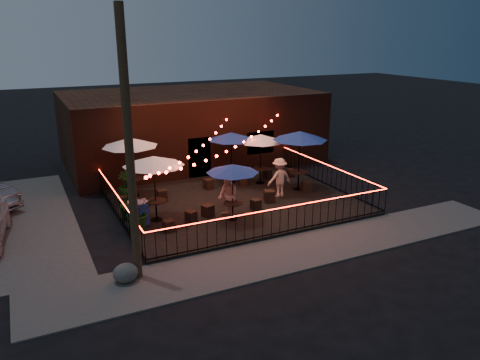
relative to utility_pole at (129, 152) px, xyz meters
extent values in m
plane|color=black|center=(5.40, 2.60, -4.00)|extent=(110.00, 110.00, 0.00)
cube|color=black|center=(5.40, 4.60, -3.92)|extent=(10.00, 8.00, 0.15)
cube|color=#454340|center=(5.40, -0.65, -3.98)|extent=(18.00, 2.50, 0.05)
cube|color=#34170E|center=(6.40, 12.60, -2.00)|extent=(14.00, 8.00, 4.00)
cube|color=black|center=(5.40, 8.72, -2.90)|extent=(1.20, 0.24, 2.20)
cube|color=black|center=(8.90, 8.72, -2.40)|extent=(1.60, 0.24, 1.20)
cylinder|color=#331F15|center=(0.00, 0.00, 0.00)|extent=(0.26, 0.26, 8.00)
cube|color=black|center=(5.40, 0.60, -3.77)|extent=(10.00, 0.04, 0.04)
cube|color=black|center=(5.40, 0.60, -2.85)|extent=(10.00, 0.04, 0.04)
cube|color=#FF2510|center=(5.40, 0.60, -2.82)|extent=(10.00, 0.03, 0.02)
cube|color=black|center=(0.40, 4.60, -3.77)|extent=(0.04, 8.00, 0.04)
cube|color=black|center=(0.40, 4.60, -2.85)|extent=(0.04, 8.00, 0.04)
cube|color=#FF2510|center=(0.40, 4.60, -2.82)|extent=(0.03, 8.00, 0.02)
cube|color=black|center=(10.40, 4.60, -3.77)|extent=(0.04, 8.00, 0.04)
cube|color=black|center=(10.40, 4.60, -2.85)|extent=(0.04, 8.00, 0.04)
cube|color=#FF2510|center=(10.40, 4.60, -2.82)|extent=(0.03, 8.00, 0.02)
cylinder|color=black|center=(1.74, 3.93, -3.83)|extent=(0.47, 0.47, 0.03)
cylinder|color=black|center=(1.74, 3.93, -3.45)|extent=(0.06, 0.06, 0.77)
cylinder|color=black|center=(1.74, 3.93, -3.06)|extent=(0.86, 0.86, 0.04)
cylinder|color=black|center=(1.74, 3.93, -2.56)|extent=(0.05, 0.05, 2.58)
cone|color=white|center=(1.74, 3.93, -1.43)|extent=(2.97, 2.97, 0.38)
cylinder|color=black|center=(1.60, 7.14, -3.83)|extent=(0.49, 0.49, 0.03)
cylinder|color=black|center=(1.60, 7.14, -3.44)|extent=(0.07, 0.07, 0.80)
cylinder|color=black|center=(1.60, 7.14, -3.03)|extent=(0.89, 0.89, 0.04)
cylinder|color=black|center=(1.60, 7.14, -2.51)|extent=(0.05, 0.05, 2.67)
cone|color=white|center=(1.60, 7.14, -1.35)|extent=(2.46, 2.46, 0.39)
cylinder|color=black|center=(4.47, 2.68, -3.84)|extent=(0.41, 0.41, 0.03)
cylinder|color=black|center=(4.47, 2.68, -3.50)|extent=(0.06, 0.06, 0.67)
cylinder|color=black|center=(4.47, 2.68, -3.16)|extent=(0.75, 0.75, 0.04)
cylinder|color=black|center=(4.47, 2.68, -2.73)|extent=(0.04, 0.04, 2.24)
cone|color=navy|center=(4.47, 2.68, -1.75)|extent=(2.71, 2.71, 0.33)
cylinder|color=black|center=(6.50, 7.15, -3.83)|extent=(0.45, 0.45, 0.03)
cylinder|color=black|center=(6.50, 7.15, -3.47)|extent=(0.06, 0.06, 0.74)
cylinder|color=black|center=(6.50, 7.15, -3.09)|extent=(0.82, 0.82, 0.04)
cylinder|color=black|center=(6.50, 7.15, -2.62)|extent=(0.05, 0.05, 2.47)
cone|color=navy|center=(6.50, 7.15, -1.54)|extent=(2.28, 2.28, 0.36)
cylinder|color=black|center=(8.85, 4.74, -3.83)|extent=(0.51, 0.51, 0.03)
cylinder|color=black|center=(8.85, 4.74, -3.42)|extent=(0.07, 0.07, 0.83)
cylinder|color=black|center=(8.85, 4.74, -3.00)|extent=(0.92, 0.92, 0.05)
cylinder|color=black|center=(8.85, 4.74, -2.47)|extent=(0.05, 0.05, 2.76)
cone|color=navy|center=(8.85, 4.74, -1.27)|extent=(3.14, 3.14, 0.40)
cylinder|color=black|center=(7.68, 6.33, -3.83)|extent=(0.44, 0.44, 0.03)
cylinder|color=black|center=(7.68, 6.33, -3.48)|extent=(0.06, 0.06, 0.72)
cylinder|color=black|center=(7.68, 6.33, -3.11)|extent=(0.80, 0.80, 0.04)
cylinder|color=black|center=(7.68, 6.33, -2.64)|extent=(0.04, 0.04, 2.41)
cone|color=white|center=(7.68, 6.33, -1.59)|extent=(2.87, 2.87, 0.35)
cube|color=black|center=(1.83, 2.65, -3.63)|extent=(0.42, 0.42, 0.43)
cube|color=black|center=(2.91, 3.18, -3.63)|extent=(0.48, 0.48, 0.43)
cube|color=black|center=(0.93, 6.09, -3.64)|extent=(0.38, 0.38, 0.42)
cube|color=black|center=(2.59, 6.02, -3.60)|extent=(0.46, 0.46, 0.49)
cube|color=black|center=(3.71, 3.42, -3.61)|extent=(0.50, 0.50, 0.47)
cube|color=black|center=(5.81, 3.26, -3.64)|extent=(0.42, 0.42, 0.43)
cube|color=black|center=(5.06, 6.65, -3.62)|extent=(0.47, 0.47, 0.47)
cube|color=black|center=(6.74, 6.39, -3.64)|extent=(0.39, 0.39, 0.42)
cube|color=black|center=(6.76, 3.81, -3.59)|extent=(0.54, 0.54, 0.52)
cube|color=black|center=(9.01, 4.26, -3.61)|extent=(0.52, 0.52, 0.48)
cube|color=black|center=(8.38, 6.92, -3.63)|extent=(0.49, 0.49, 0.44)
cube|color=black|center=(9.62, 6.63, -3.65)|extent=(0.41, 0.41, 0.40)
imported|color=tan|center=(5.02, 4.23, -3.05)|extent=(0.58, 0.69, 1.60)
imported|color=tan|center=(4.38, 2.93, -2.94)|extent=(0.74, 0.92, 1.83)
imported|color=tan|center=(7.50, 4.22, -2.96)|extent=(1.19, 0.72, 1.78)
imported|color=#153A12|center=(0.89, 3.41, -3.17)|extent=(1.36, 1.22, 1.35)
imported|color=#193D12|center=(0.80, 4.60, -3.21)|extent=(0.72, 0.59, 1.27)
imported|color=#133411|center=(1.29, 7.19, -3.26)|extent=(0.77, 0.77, 1.19)
cube|color=#223DAF|center=(1.02, 3.79, -3.41)|extent=(0.69, 0.51, 0.89)
cube|color=silver|center=(1.02, 3.79, -2.94)|extent=(0.74, 0.55, 0.06)
ellipsoid|color=#403F3B|center=(-0.41, -0.15, -3.68)|extent=(0.98, 0.89, 0.65)
camera|label=1|loc=(-2.80, -12.94, 3.20)|focal=35.00mm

